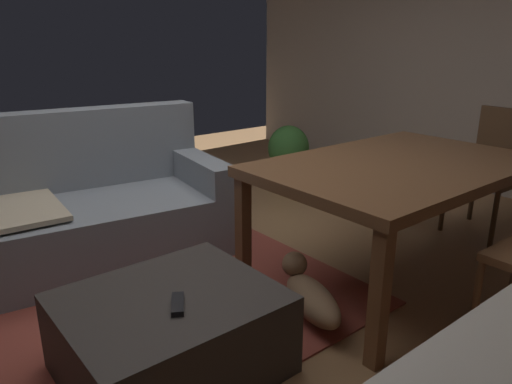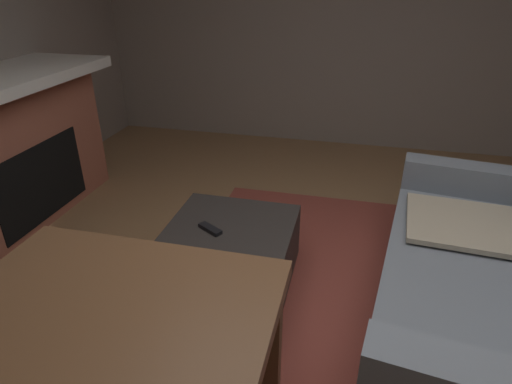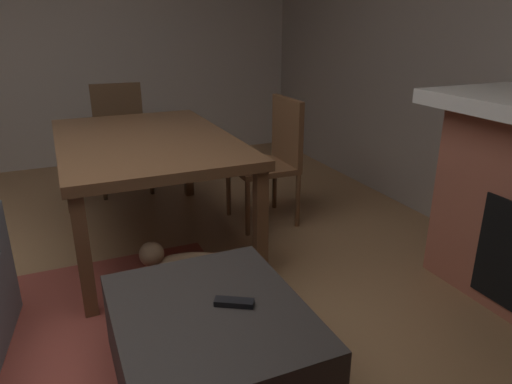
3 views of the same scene
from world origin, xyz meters
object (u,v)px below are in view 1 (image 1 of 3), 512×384
at_px(tv_remote, 178,304).
at_px(dining_table, 398,173).
at_px(ottoman_coffee_table, 171,334).
at_px(couch, 73,212).
at_px(small_dog, 310,295).
at_px(dining_chair_east, 495,164).
at_px(potted_plant, 288,149).

bearing_deg(tv_remote, dining_table, 32.39).
xyz_separation_m(ottoman_coffee_table, tv_remote, (-0.01, -0.10, 0.20)).
relative_size(couch, small_dog, 3.75).
relative_size(ottoman_coffee_table, dining_chair_east, 0.95).
height_order(dining_chair_east, small_dog, dining_chair_east).
relative_size(dining_table, potted_plant, 3.00).
height_order(couch, dining_chair_east, couch).
xyz_separation_m(potted_plant, small_dog, (-1.78, -2.09, -0.15)).
xyz_separation_m(ottoman_coffee_table, small_dog, (0.75, -0.11, -0.03)).
bearing_deg(dining_chair_east, ottoman_coffee_table, 178.57).
bearing_deg(ottoman_coffee_table, potted_plant, 38.16).
bearing_deg(small_dog, ottoman_coffee_table, 171.94).
bearing_deg(dining_chair_east, tv_remote, -179.33).
height_order(ottoman_coffee_table, dining_chair_east, dining_chair_east).
distance_m(couch, dining_table, 2.08).
relative_size(ottoman_coffee_table, potted_plant, 1.60).
bearing_deg(couch, small_dog, -66.18).
bearing_deg(ottoman_coffee_table, dining_table, -2.40).
bearing_deg(small_dog, potted_plant, 49.69).
bearing_deg(potted_plant, tv_remote, -140.60).
distance_m(potted_plant, small_dog, 2.75).
relative_size(couch, dining_chair_east, 2.17).
xyz_separation_m(dining_table, dining_chair_east, (1.22, -0.01, -0.15)).
bearing_deg(ottoman_coffee_table, tv_remote, -96.88).
height_order(ottoman_coffee_table, tv_remote, tv_remote).
relative_size(couch, potted_plant, 3.65).
bearing_deg(dining_table, small_dog, -176.64).
distance_m(ottoman_coffee_table, dining_table, 1.58).
height_order(couch, small_dog, couch).
relative_size(dining_table, small_dog, 3.09).
bearing_deg(potted_plant, dining_table, -116.68).
bearing_deg(potted_plant, small_dog, -130.31).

